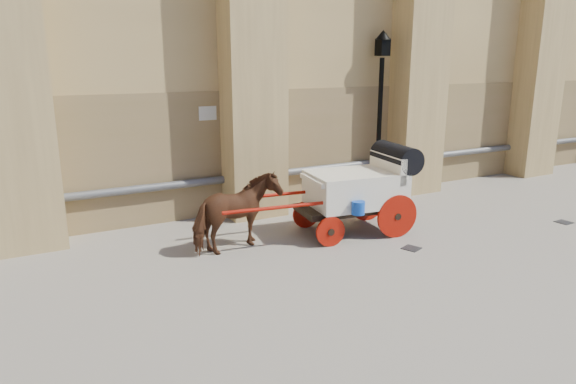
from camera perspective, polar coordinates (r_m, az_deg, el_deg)
ground at (r=10.28m, az=9.89°, el=-6.89°), size 90.00×90.00×0.00m
horse at (r=10.19m, az=-5.71°, el=-2.38°), size 1.95×1.24×1.53m
carriage at (r=11.31m, az=8.16°, el=0.65°), size 4.47×1.71×1.91m
street_lamp at (r=14.18m, az=10.17°, el=8.92°), size 0.42×0.42×4.46m
drain_grate_near at (r=10.73m, az=13.55°, el=-6.10°), size 0.41×0.41×0.01m
drain_grate_far at (r=13.70m, az=28.31°, el=-2.97°), size 0.34×0.34×0.01m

